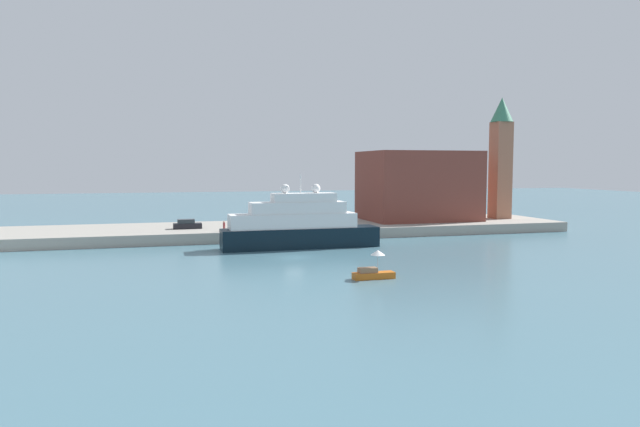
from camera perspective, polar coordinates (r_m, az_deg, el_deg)
The scene contains 9 objects.
ground at distance 75.36m, azimuth -2.59°, elevation -4.39°, with size 400.00×400.00×0.00m, color slate.
quay_dock at distance 100.26m, azimuth -5.94°, elevation -1.65°, with size 110.00×19.47×1.72m, color gray.
large_yacht at distance 83.95m, azimuth -2.16°, elevation -1.22°, with size 23.05×4.31×10.82m.
small_motorboat at distance 61.48m, azimuth 5.31°, elevation -5.58°, with size 4.49×1.54×3.06m.
harbor_building at distance 111.56m, azimuth 9.66°, elevation 2.74°, with size 20.22×15.17×12.99m, color brown.
bell_tower at distance 117.76m, azimuth 17.44°, elevation 5.77°, with size 4.29×4.29×23.38m.
parked_car at distance 96.57m, azimuth -13.00°, elevation -1.07°, with size 4.57×1.81×1.56m.
person_figure at distance 91.30m, azimuth -9.46°, elevation -1.29°, with size 0.36×0.36×1.64m.
mooring_bollard at distance 91.60m, azimuth -4.84°, elevation -1.44°, with size 0.51×0.51×0.82m, color black.
Camera 1 is at (-16.92, -72.47, 11.87)m, focal length 32.39 mm.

